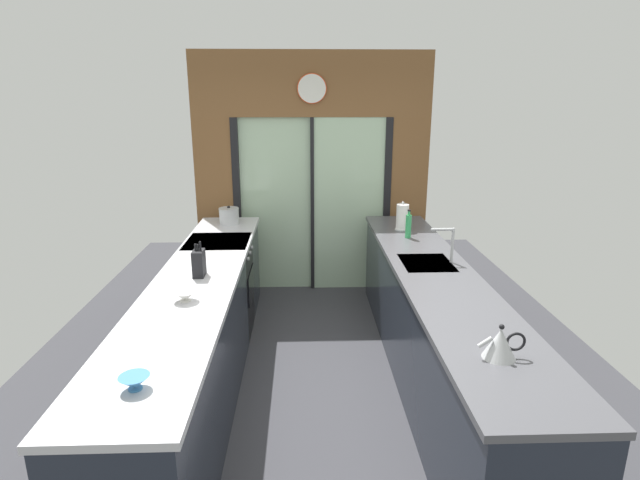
{
  "coord_description": "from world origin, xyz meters",
  "views": [
    {
      "loc": [
        -0.11,
        -3.27,
        2.21
      ],
      "look_at": [
        0.04,
        0.9,
        1.02
      ],
      "focal_mm": 28.1,
      "sensor_mm": 36.0,
      "label": 1
    }
  ],
  "objects_px": {
    "stock_pot": "(229,216)",
    "knife_block": "(199,263)",
    "mixing_bowl_far": "(185,296)",
    "soap_bottle": "(408,226)",
    "kettle": "(500,343)",
    "paper_towel_roll": "(402,217)",
    "oven_range": "(220,287)",
    "mixing_bowl_near": "(135,382)"
  },
  "relations": [
    {
      "from": "stock_pot",
      "to": "knife_block",
      "type": "bearing_deg",
      "value": -90.0
    },
    {
      "from": "mixing_bowl_far",
      "to": "soap_bottle",
      "type": "height_order",
      "value": "soap_bottle"
    },
    {
      "from": "stock_pot",
      "to": "mixing_bowl_far",
      "type": "bearing_deg",
      "value": -90.0
    },
    {
      "from": "knife_block",
      "to": "kettle",
      "type": "bearing_deg",
      "value": -35.91
    },
    {
      "from": "soap_bottle",
      "to": "paper_towel_roll",
      "type": "bearing_deg",
      "value": 90.0
    },
    {
      "from": "soap_bottle",
      "to": "oven_range",
      "type": "bearing_deg",
      "value": -178.51
    },
    {
      "from": "stock_pot",
      "to": "mixing_bowl_near",
      "type": "bearing_deg",
      "value": -90.0
    },
    {
      "from": "oven_range",
      "to": "kettle",
      "type": "distance_m",
      "value": 2.93
    },
    {
      "from": "kettle",
      "to": "paper_towel_roll",
      "type": "height_order",
      "value": "paper_towel_roll"
    },
    {
      "from": "paper_towel_roll",
      "to": "knife_block",
      "type": "bearing_deg",
      "value": -143.95
    },
    {
      "from": "mixing_bowl_far",
      "to": "stock_pot",
      "type": "distance_m",
      "value": 2.1
    },
    {
      "from": "mixing_bowl_near",
      "to": "kettle",
      "type": "xyz_separation_m",
      "value": [
        1.78,
        0.23,
        0.04
      ]
    },
    {
      "from": "soap_bottle",
      "to": "paper_towel_roll",
      "type": "height_order",
      "value": "paper_towel_roll"
    },
    {
      "from": "oven_range",
      "to": "mixing_bowl_far",
      "type": "height_order",
      "value": "mixing_bowl_far"
    },
    {
      "from": "knife_block",
      "to": "soap_bottle",
      "type": "distance_m",
      "value": 2.04
    },
    {
      "from": "stock_pot",
      "to": "kettle",
      "type": "height_order",
      "value": "stock_pot"
    },
    {
      "from": "mixing_bowl_near",
      "to": "mixing_bowl_far",
      "type": "xyz_separation_m",
      "value": [
        0.0,
        1.03,
        0.0
      ]
    },
    {
      "from": "kettle",
      "to": "mixing_bowl_near",
      "type": "bearing_deg",
      "value": -172.75
    },
    {
      "from": "mixing_bowl_near",
      "to": "oven_range",
      "type": "bearing_deg",
      "value": 90.43
    },
    {
      "from": "knife_block",
      "to": "paper_towel_roll",
      "type": "distance_m",
      "value": 2.2
    },
    {
      "from": "paper_towel_roll",
      "to": "stock_pot",
      "type": "bearing_deg",
      "value": 169.91
    },
    {
      "from": "soap_bottle",
      "to": "paper_towel_roll",
      "type": "distance_m",
      "value": 0.3
    },
    {
      "from": "oven_range",
      "to": "mixing_bowl_near",
      "type": "height_order",
      "value": "mixing_bowl_near"
    },
    {
      "from": "mixing_bowl_far",
      "to": "knife_block",
      "type": "height_order",
      "value": "knife_block"
    },
    {
      "from": "mixing_bowl_far",
      "to": "knife_block",
      "type": "distance_m",
      "value": 0.49
    },
    {
      "from": "kettle",
      "to": "knife_block",
      "type": "bearing_deg",
      "value": 144.09
    },
    {
      "from": "mixing_bowl_near",
      "to": "knife_block",
      "type": "height_order",
      "value": "knife_block"
    },
    {
      "from": "mixing_bowl_far",
      "to": "paper_towel_roll",
      "type": "bearing_deg",
      "value": 44.99
    },
    {
      "from": "mixing_bowl_far",
      "to": "kettle",
      "type": "bearing_deg",
      "value": -24.35
    },
    {
      "from": "knife_block",
      "to": "soap_bottle",
      "type": "height_order",
      "value": "soap_bottle"
    },
    {
      "from": "knife_block",
      "to": "oven_range",
      "type": "bearing_deg",
      "value": 91.11
    },
    {
      "from": "knife_block",
      "to": "paper_towel_roll",
      "type": "height_order",
      "value": "paper_towel_roll"
    },
    {
      "from": "mixing_bowl_near",
      "to": "kettle",
      "type": "bearing_deg",
      "value": 7.25
    },
    {
      "from": "mixing_bowl_near",
      "to": "mixing_bowl_far",
      "type": "distance_m",
      "value": 1.03
    },
    {
      "from": "oven_range",
      "to": "mixing_bowl_far",
      "type": "distance_m",
      "value": 1.52
    },
    {
      "from": "mixing_bowl_far",
      "to": "mixing_bowl_near",
      "type": "bearing_deg",
      "value": -90.0
    },
    {
      "from": "kettle",
      "to": "soap_bottle",
      "type": "bearing_deg",
      "value": 90.04
    },
    {
      "from": "kettle",
      "to": "paper_towel_roll",
      "type": "relative_size",
      "value": 0.86
    },
    {
      "from": "oven_range",
      "to": "knife_block",
      "type": "height_order",
      "value": "knife_block"
    },
    {
      "from": "stock_pot",
      "to": "paper_towel_roll",
      "type": "bearing_deg",
      "value": -10.09
    },
    {
      "from": "mixing_bowl_near",
      "to": "soap_bottle",
      "type": "distance_m",
      "value": 3.08
    },
    {
      "from": "knife_block",
      "to": "kettle",
      "type": "distance_m",
      "value": 2.2
    }
  ]
}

